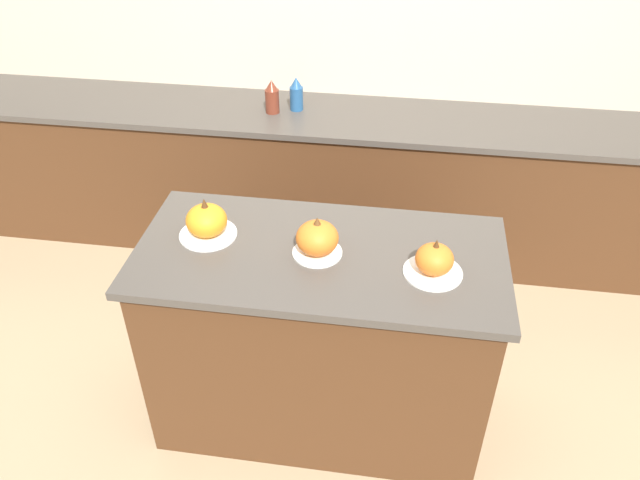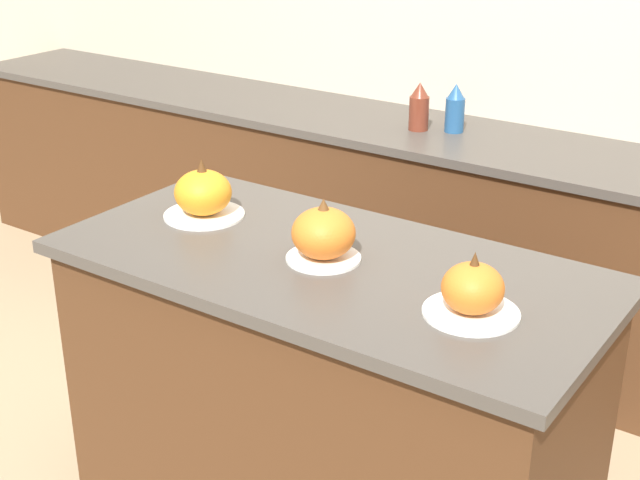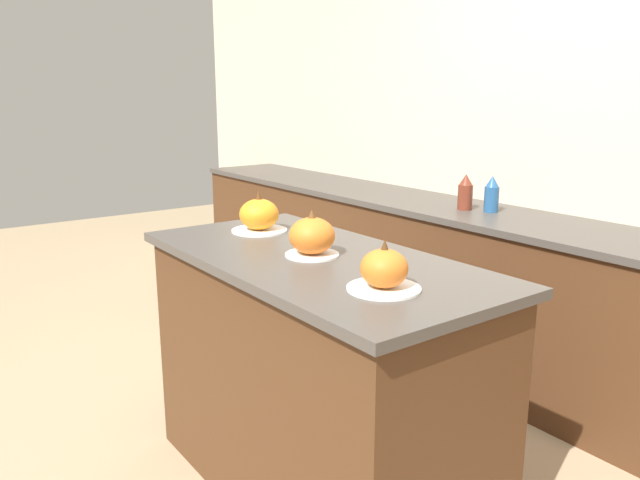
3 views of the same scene
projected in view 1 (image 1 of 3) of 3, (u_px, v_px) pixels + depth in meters
The scene contains 9 objects.
ground_plane at pixel (320, 410), 3.01m from camera, with size 12.00×12.00×0.00m, color tan.
wall_back at pixel (363, 37), 3.64m from camera, with size 8.00×0.06×2.50m.
kitchen_island at pixel (320, 339), 2.73m from camera, with size 1.47×0.71×0.96m.
back_counter at pixel (353, 183), 3.85m from camera, with size 6.00×0.60×0.90m.
pumpkin_cake_left at pixel (207, 222), 2.50m from camera, with size 0.23×0.23×0.18m.
pumpkin_cake_center at pixel (317, 239), 2.40m from camera, with size 0.20×0.20×0.17m.
pumpkin_cake_right at pixel (434, 261), 2.31m from camera, with size 0.22×0.22×0.16m.
bottle_tall at pixel (296, 94), 3.60m from camera, with size 0.08×0.08×0.20m.
bottle_short at pixel (272, 97), 3.57m from camera, with size 0.08×0.08×0.19m.
Camera 1 is at (0.29, -1.92, 2.44)m, focal length 35.00 mm.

